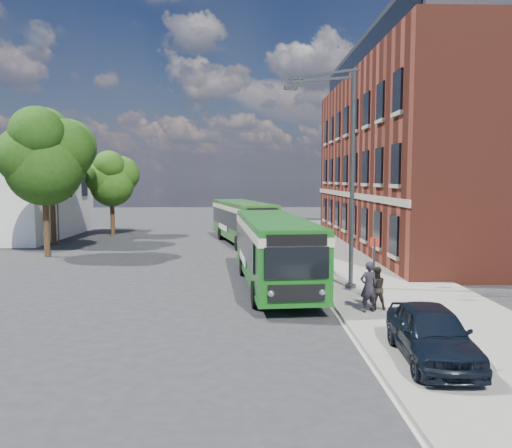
{
  "coord_description": "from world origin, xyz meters",
  "views": [
    {
      "loc": [
        0.8,
        -22.49,
        4.69
      ],
      "look_at": [
        1.38,
        5.0,
        2.2
      ],
      "focal_mm": 35.0,
      "sensor_mm": 36.0,
      "label": 1
    }
  ],
  "objects_px": {
    "street_lamp": "(344,176)",
    "parked_car": "(432,333)",
    "bus_rear": "(243,218)",
    "bus_front": "(274,245)"
  },
  "relations": [
    {
      "from": "bus_front",
      "to": "bus_rear",
      "type": "height_order",
      "value": "same"
    },
    {
      "from": "street_lamp",
      "to": "bus_rear",
      "type": "distance_m",
      "value": 16.43
    },
    {
      "from": "parked_car",
      "to": "bus_rear",
      "type": "bearing_deg",
      "value": 105.19
    },
    {
      "from": "bus_rear",
      "to": "parked_car",
      "type": "xyz_separation_m",
      "value": [
        4.85,
        -24.0,
        -0.98
      ]
    },
    {
      "from": "bus_front",
      "to": "street_lamp",
      "type": "bearing_deg",
      "value": -19.89
    },
    {
      "from": "bus_front",
      "to": "parked_car",
      "type": "relative_size",
      "value": 2.72
    },
    {
      "from": "parked_car",
      "to": "bus_front",
      "type": "bearing_deg",
      "value": 113.69
    },
    {
      "from": "bus_rear",
      "to": "parked_car",
      "type": "distance_m",
      "value": 24.51
    },
    {
      "from": "street_lamp",
      "to": "bus_front",
      "type": "bearing_deg",
      "value": 160.11
    },
    {
      "from": "street_lamp",
      "to": "parked_car",
      "type": "distance_m",
      "value": 9.31
    }
  ]
}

